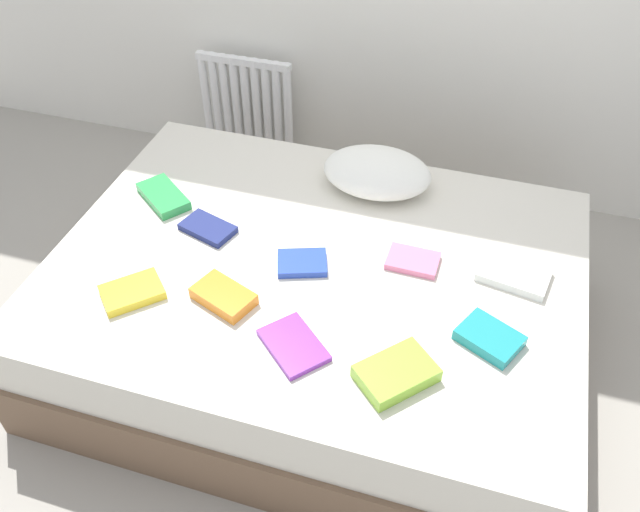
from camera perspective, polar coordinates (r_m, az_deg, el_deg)
name	(u,v)px	position (r m, az deg, el deg)	size (l,w,h in m)	color
ground_plane	(317,346)	(2.82, -0.30, -7.84)	(8.00, 8.00, 0.00)	#9E998E
bed	(316,307)	(2.63, -0.32, -4.43)	(2.00, 1.50, 0.50)	brown
radiator	(247,105)	(3.66, -6.42, 12.93)	(0.52, 0.04, 0.55)	white
pillow	(377,172)	(2.77, 5.00, 7.31)	(0.45, 0.34, 0.15)	white
textbook_blue	(302,263)	(2.42, -1.56, -0.61)	(0.18, 0.13, 0.03)	#2847B7
textbook_yellow	(132,292)	(2.40, -16.07, -3.05)	(0.21, 0.14, 0.03)	yellow
textbook_lime	(396,373)	(2.08, 6.66, -10.14)	(0.24, 0.16, 0.05)	#8CC638
textbook_white	(514,274)	(2.48, 16.57, -1.53)	(0.25, 0.16, 0.03)	white
textbook_pink	(413,261)	(2.45, 8.10, -0.41)	(0.19, 0.13, 0.03)	pink
textbook_green	(163,196)	(2.79, -13.50, 5.09)	(0.25, 0.13, 0.04)	green
textbook_teal	(489,338)	(2.24, 14.57, -6.93)	(0.20, 0.14, 0.04)	teal
textbook_orange	(224,296)	(2.31, -8.41, -3.49)	(0.21, 0.13, 0.05)	orange
textbook_navy	(208,228)	(2.61, -9.76, 2.41)	(0.21, 0.12, 0.03)	navy
textbook_purple	(294,345)	(2.16, -2.32, -7.78)	(0.23, 0.16, 0.02)	purple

